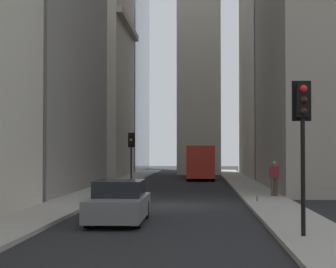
# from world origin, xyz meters

# --- Properties ---
(ground_plane) EXTENTS (135.00, 135.00, 0.00)m
(ground_plane) POSITION_xyz_m (0.00, 0.00, 0.00)
(ground_plane) COLOR black
(sidewalk_right) EXTENTS (90.00, 2.20, 0.14)m
(sidewalk_right) POSITION_xyz_m (0.00, 4.50, 0.07)
(sidewalk_right) COLOR gray
(sidewalk_right) RESTS_ON ground_plane
(sidewalk_left) EXTENTS (90.00, 2.20, 0.14)m
(sidewalk_left) POSITION_xyz_m (0.00, -4.50, 0.07)
(sidewalk_left) COLOR gray
(sidewalk_left) RESTS_ON ground_plane
(building_left_far) EXTENTS (19.45, 10.00, 31.11)m
(building_left_far) POSITION_xyz_m (28.59, -10.60, 15.55)
(building_left_far) COLOR beige
(building_left_far) RESTS_ON ground_plane
(building_right_far) EXTENTS (13.18, 10.50, 18.26)m
(building_right_far) POSITION_xyz_m (28.35, 10.59, 9.14)
(building_right_far) COLOR #A8A091
(building_right_far) RESTS_ON ground_plane
(delivery_truck) EXTENTS (6.46, 2.25, 2.84)m
(delivery_truck) POSITION_xyz_m (22.68, -1.40, 1.46)
(delivery_truck) COLOR red
(delivery_truck) RESTS_ON ground_plane
(hatchback_grey) EXTENTS (4.30, 1.78, 1.42)m
(hatchback_grey) POSITION_xyz_m (-6.55, 1.40, 0.66)
(hatchback_grey) COLOR slate
(hatchback_grey) RESTS_ON ground_plane
(traffic_light_foreground) EXTENTS (0.43, 0.52, 4.19)m
(traffic_light_foreground) POSITION_xyz_m (-10.30, -4.09, 3.22)
(traffic_light_foreground) COLOR black
(traffic_light_foreground) RESTS_ON sidewalk_left
(traffic_light_midblock) EXTENTS (0.43, 0.52, 3.66)m
(traffic_light_midblock) POSITION_xyz_m (17.44, 3.81, 2.82)
(traffic_light_midblock) COLOR black
(traffic_light_midblock) RESTS_ON sidewalk_right
(pedestrian) EXTENTS (0.26, 0.44, 1.76)m
(pedestrian) POSITION_xyz_m (3.63, -5.09, 1.10)
(pedestrian) COLOR #473D33
(pedestrian) RESTS_ON sidewalk_left
(discarded_bottle) EXTENTS (0.07, 0.07, 0.27)m
(discarded_bottle) POSITION_xyz_m (0.52, -3.91, 0.25)
(discarded_bottle) COLOR brown
(discarded_bottle) RESTS_ON sidewalk_left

